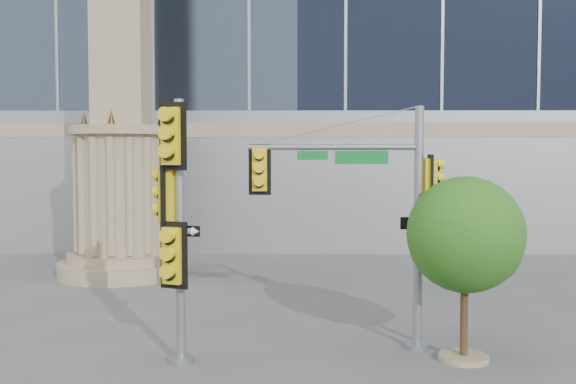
{
  "coord_description": "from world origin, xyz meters",
  "views": [
    {
      "loc": [
        -0.19,
        -12.85,
        4.02
      ],
      "look_at": [
        -0.3,
        2.0,
        3.24
      ],
      "focal_mm": 40.0,
      "sensor_mm": 36.0,
      "label": 1
    }
  ],
  "objects": [
    {
      "name": "ground",
      "position": [
        0.0,
        0.0,
        0.0
      ],
      "size": [
        120.0,
        120.0,
        0.0
      ],
      "primitive_type": "plane",
      "color": "#545456",
      "rests_on": "ground"
    },
    {
      "name": "secondary_signal_pole",
      "position": [
        -2.48,
        -0.55,
        3.03
      ],
      "size": [
        0.88,
        0.85,
        5.16
      ],
      "rotation": [
        0.0,
        0.0,
        -0.37
      ],
      "color": "slate",
      "rests_on": "ground"
    },
    {
      "name": "street_tree",
      "position": [
        3.26,
        -0.24,
        2.42
      ],
      "size": [
        2.36,
        2.3,
        3.67
      ],
      "color": "tan",
      "rests_on": "ground"
    },
    {
      "name": "main_signal_pole",
      "position": [
        1.51,
        0.51,
        3.16
      ],
      "size": [
        3.96,
        0.48,
        5.1
      ],
      "rotation": [
        0.0,
        0.0,
        -0.03
      ],
      "color": "slate",
      "rests_on": "ground"
    },
    {
      "name": "monument",
      "position": [
        -6.0,
        9.0,
        5.52
      ],
      "size": [
        4.4,
        4.4,
        16.6
      ],
      "color": "tan",
      "rests_on": "ground"
    }
  ]
}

